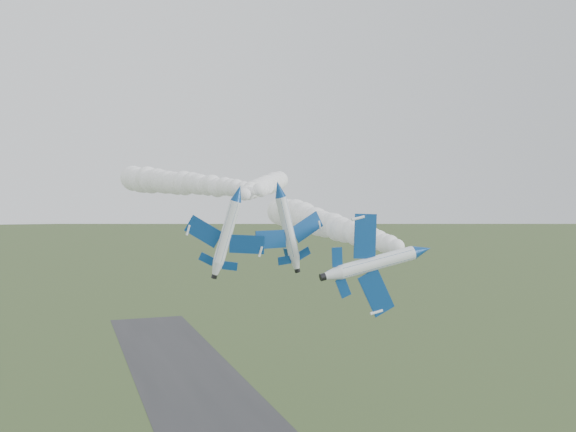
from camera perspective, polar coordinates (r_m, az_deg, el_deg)
name	(u,v)px	position (r m, az deg, el deg)	size (l,w,h in m)	color
jet_lead	(423,250)	(68.80, 11.87, -3.01)	(3.84, 12.72, 10.30)	white
smoke_trail_jet_lead	(324,223)	(98.41, 3.23, -0.65)	(5.16, 58.30, 5.16)	white
jet_pair_left	(238,193)	(85.11, -4.46, 2.06)	(10.44, 12.44, 4.05)	white
smoke_trail_jet_pair_left	(265,186)	(123.77, -2.02, 2.72)	(4.43, 70.67, 4.43)	white
jet_pair_right	(279,189)	(87.13, -0.78, 2.42)	(10.74, 13.02, 3.97)	white
smoke_trail_jet_pair_right	(180,183)	(122.21, -9.58, 2.92)	(5.68, 70.96, 5.68)	white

